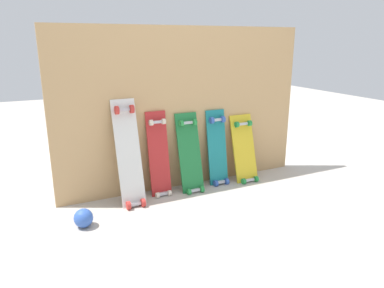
# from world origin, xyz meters

# --- Properties ---
(ground_plane) EXTENTS (12.00, 12.00, 0.00)m
(ground_plane) POSITION_xyz_m (0.00, 0.00, 0.00)
(ground_plane) COLOR #B2AAA0
(plywood_wall_panel) EXTENTS (2.31, 0.04, 1.42)m
(plywood_wall_panel) POSITION_xyz_m (0.00, 0.07, 0.71)
(plywood_wall_panel) COLOR tan
(plywood_wall_panel) RESTS_ON ground
(skateboard_white) EXTENTS (0.20, 0.31, 0.91)m
(skateboard_white) POSITION_xyz_m (-0.57, -0.09, 0.39)
(skateboard_white) COLOR silver
(skateboard_white) RESTS_ON ground
(skateboard_red) EXTENTS (0.18, 0.20, 0.79)m
(skateboard_red) POSITION_xyz_m (-0.30, -0.03, 0.33)
(skateboard_red) COLOR #B22626
(skateboard_red) RESTS_ON ground
(skateboard_green) EXTENTS (0.21, 0.25, 0.76)m
(skateboard_green) POSITION_xyz_m (-0.01, -0.06, 0.31)
(skateboard_green) COLOR #1E7238
(skateboard_green) RESTS_ON ground
(skateboard_teal) EXTENTS (0.19, 0.19, 0.76)m
(skateboard_teal) POSITION_xyz_m (0.28, -0.03, 0.31)
(skateboard_teal) COLOR #197A7F
(skateboard_teal) RESTS_ON ground
(skateboard_yellow) EXTENTS (0.23, 0.25, 0.69)m
(skateboard_yellow) POSITION_xyz_m (0.56, -0.06, 0.27)
(skateboard_yellow) COLOR gold
(skateboard_yellow) RESTS_ON ground
(rubber_ball) EXTENTS (0.14, 0.14, 0.14)m
(rubber_ball) POSITION_xyz_m (-1.00, -0.36, 0.07)
(rubber_ball) COLOR #3359B2
(rubber_ball) RESTS_ON ground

